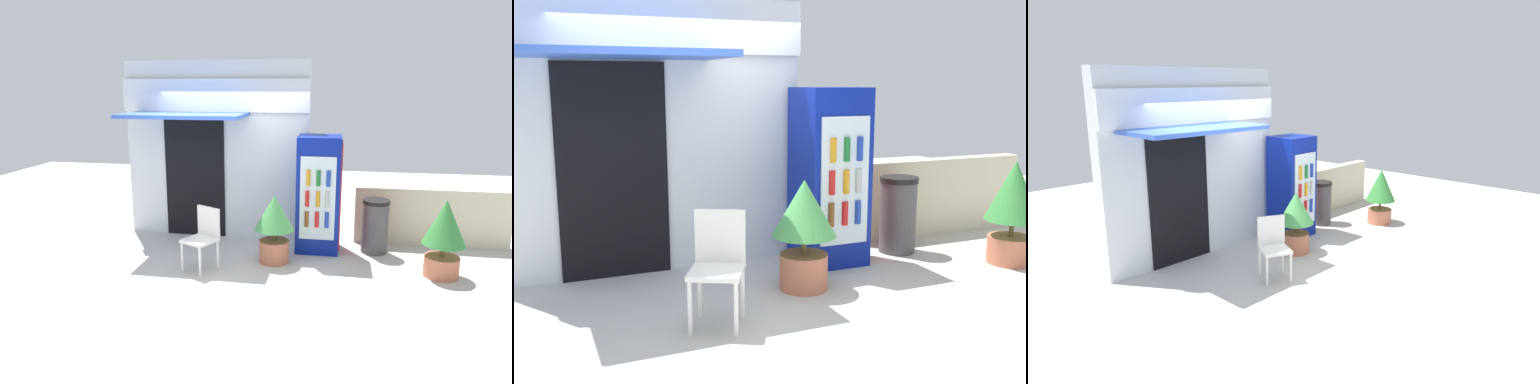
# 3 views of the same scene
# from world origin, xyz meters

# --- Properties ---
(ground) EXTENTS (16.00, 16.00, 0.00)m
(ground) POSITION_xyz_m (0.00, 0.00, 0.00)
(ground) COLOR beige
(storefront_building) EXTENTS (3.16, 1.29, 3.01)m
(storefront_building) POSITION_xyz_m (-0.37, 1.34, 1.57)
(storefront_building) COLOR silver
(storefront_building) RESTS_ON ground
(drink_cooler) EXTENTS (0.69, 0.70, 1.85)m
(drink_cooler) POSITION_xyz_m (1.43, 0.85, 0.92)
(drink_cooler) COLOR navy
(drink_cooler) RESTS_ON ground
(plastic_chair) EXTENTS (0.56, 0.56, 0.90)m
(plastic_chair) POSITION_xyz_m (-0.15, -0.23, 0.52)
(plastic_chair) COLOR white
(plastic_chair) RESTS_ON ground
(potted_plant_near_shop) EXTENTS (0.59, 0.59, 1.03)m
(potted_plant_near_shop) POSITION_xyz_m (0.81, 0.20, 0.61)
(potted_plant_near_shop) COLOR #BC6B4C
(potted_plant_near_shop) RESTS_ON ground
(potted_plant_curbside) EXTENTS (0.58, 0.58, 1.10)m
(potted_plant_curbside) POSITION_xyz_m (3.18, 0.05, 0.63)
(potted_plant_curbside) COLOR #BC6B4C
(potted_plant_curbside) RESTS_ON ground
(trash_bin) EXTENTS (0.42, 0.42, 0.86)m
(trash_bin) POSITION_xyz_m (2.33, 0.88, 0.43)
(trash_bin) COLOR #47474C
(trash_bin) RESTS_ON ground
(stone_boundary_wall) EXTENTS (2.47, 0.21, 0.95)m
(stone_boundary_wall) POSITION_xyz_m (3.26, 1.41, 0.48)
(stone_boundary_wall) COLOR beige
(stone_boundary_wall) RESTS_ON ground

